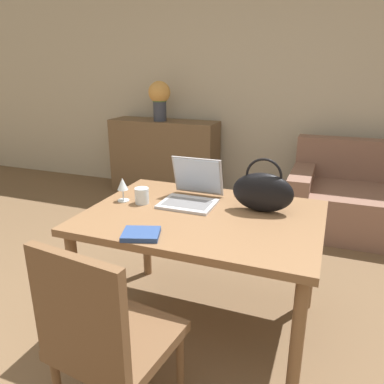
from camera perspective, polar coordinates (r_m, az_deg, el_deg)
name	(u,v)px	position (r m, az deg, el deg)	size (l,w,h in m)	color
wall_back	(270,81)	(4.41, 11.80, 16.22)	(10.00, 0.06, 2.70)	#BCB29E
dining_table	(203,227)	(2.12, 1.63, -5.39)	(1.29, 0.94, 0.73)	brown
chair	(105,336)	(1.61, -13.14, -20.59)	(0.49, 0.49, 0.92)	brown
couch	(376,203)	(3.94, 26.21, -1.53)	(1.57, 0.94, 0.82)	#7F5B4C
sideboard	(164,157)	(4.60, -4.22, 5.29)	(1.31, 0.40, 0.90)	brown
laptop	(192,190)	(2.26, 0.07, 0.26)	(0.32, 0.33, 0.26)	#ADADB2
drinking_glass	(142,196)	(2.24, -7.65, -0.56)	(0.08, 0.08, 0.09)	silver
wine_glass	(123,185)	(2.28, -10.53, 0.98)	(0.07, 0.07, 0.15)	silver
handbag	(263,192)	(2.12, 10.73, 0.07)	(0.34, 0.12, 0.31)	black
flower_vase	(159,97)	(4.45, -4.98, 14.24)	(0.25, 0.25, 0.45)	#333847
book	(141,234)	(1.83, -7.77, -6.37)	(0.21, 0.20, 0.02)	navy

